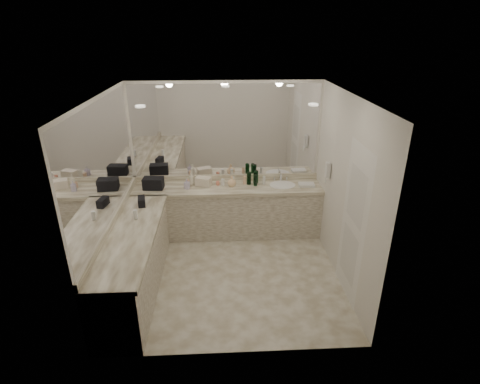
{
  "coord_description": "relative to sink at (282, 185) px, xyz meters",
  "views": [
    {
      "loc": [
        -0.08,
        -4.63,
        3.37
      ],
      "look_at": [
        0.18,
        0.4,
        1.14
      ],
      "focal_mm": 28.0,
      "sensor_mm": 36.0,
      "label": 1
    }
  ],
  "objects": [
    {
      "name": "green_bottle_1",
      "position": [
        -0.44,
        0.13,
        0.11
      ],
      "size": [
        0.07,
        0.07,
        0.22
      ],
      "primitive_type": "cylinder",
      "color": "#0C4A1A",
      "rests_on": "vanity_back_top"
    },
    {
      "name": "black_toiletry_bag",
      "position": [
        -2.17,
        -0.04,
        0.1
      ],
      "size": [
        0.34,
        0.23,
        0.19
      ],
      "primitive_type": "cube",
      "rotation": [
        0.0,
        0.0,
        -0.08
      ],
      "color": "black",
      "rests_on": "vanity_back_top"
    },
    {
      "name": "amenity_bottle_5",
      "position": [
        -0.85,
        0.1,
        0.07
      ],
      "size": [
        0.06,
        0.06,
        0.13
      ],
      "primitive_type": "cylinder",
      "color": "white",
      "rests_on": "vanity_back_top"
    },
    {
      "name": "soap_bottle_c",
      "position": [
        -0.86,
        -0.0,
        0.1
      ],
      "size": [
        0.19,
        0.19,
        0.19
      ],
      "primitive_type": "imported",
      "rotation": [
        0.0,
        0.0,
        -0.38
      ],
      "color": "beige",
      "rests_on": "vanity_back_top"
    },
    {
      "name": "amenity_bottle_0",
      "position": [
        -1.1,
        0.06,
        0.04
      ],
      "size": [
        0.06,
        0.06,
        0.07
      ],
      "primitive_type": "cylinder",
      "color": "#E57F66",
      "rests_on": "vanity_back_top"
    },
    {
      "name": "lotion_left",
      "position": [
        -2.25,
        -1.11,
        0.07
      ],
      "size": [
        0.06,
        0.06,
        0.13
      ],
      "primitive_type": "cylinder",
      "color": "white",
      "rests_on": "vanity_left_top"
    },
    {
      "name": "backsplash_left",
      "position": [
        -2.53,
        -1.2,
        0.05
      ],
      "size": [
        0.04,
        3.0,
        0.1
      ],
      "primitive_type": "cube",
      "color": "silver",
      "rests_on": "vanity_left_top"
    },
    {
      "name": "door",
      "position": [
        0.64,
        -1.7,
        0.16
      ],
      "size": [
        0.02,
        0.82,
        2.1
      ],
      "primitive_type": "cube",
      "color": "white",
      "rests_on": "wall_right"
    },
    {
      "name": "soap_bottle_b",
      "position": [
        -1.61,
        -0.07,
        0.09
      ],
      "size": [
        0.1,
        0.1,
        0.17
      ],
      "primitive_type": "imported",
      "rotation": [
        0.0,
        0.0,
        -0.28
      ],
      "color": "silver",
      "rests_on": "vanity_back_top"
    },
    {
      "name": "vanity_left_base",
      "position": [
        -2.25,
        -1.5,
        -0.48
      ],
      "size": [
        0.6,
        2.4,
        0.84
      ],
      "primitive_type": "cube",
      "color": "beige",
      "rests_on": "floor"
    },
    {
      "name": "faucet",
      "position": [
        0.0,
        0.21,
        0.07
      ],
      "size": [
        0.24,
        0.16,
        0.14
      ],
      "primitive_type": "cube",
      "color": "silver",
      "rests_on": "vanity_back_top"
    },
    {
      "name": "mirror_back",
      "position": [
        -0.95,
        0.29,
        0.88
      ],
      "size": [
        3.12,
        0.01,
        1.55
      ],
      "primitive_type": "cube",
      "color": "white",
      "rests_on": "wall_back"
    },
    {
      "name": "wall_back",
      "position": [
        -0.95,
        0.3,
        0.41
      ],
      "size": [
        3.2,
        0.02,
        2.6
      ],
      "primitive_type": "cube",
      "color": "silver",
      "rests_on": "floor"
    },
    {
      "name": "mirror_left",
      "position": [
        -2.54,
        -1.2,
        0.88
      ],
      "size": [
        0.01,
        2.92,
        1.55
      ],
      "primitive_type": "cube",
      "color": "white",
      "rests_on": "wall_left"
    },
    {
      "name": "hand_towel",
      "position": [
        0.4,
        -0.05,
        0.03
      ],
      "size": [
        0.27,
        0.19,
        0.04
      ],
      "primitive_type": "cube",
      "rotation": [
        0.0,
        0.0,
        -0.07
      ],
      "color": "white",
      "rests_on": "vanity_back_top"
    },
    {
      "name": "green_bottle_3",
      "position": [
        -0.45,
        0.12,
        0.1
      ],
      "size": [
        0.07,
        0.07,
        0.19
      ],
      "primitive_type": "cylinder",
      "color": "#0C4A1A",
      "rests_on": "vanity_back_top"
    },
    {
      "name": "sink",
      "position": [
        0.0,
        0.0,
        0.0
      ],
      "size": [
        0.44,
        0.44,
        0.03
      ],
      "primitive_type": "cylinder",
      "color": "white",
      "rests_on": "vanity_back_top"
    },
    {
      "name": "soap_bottle_a",
      "position": [
        -1.55,
        0.09,
        0.12
      ],
      "size": [
        0.11,
        0.11,
        0.22
      ],
      "primitive_type": "imported",
      "rotation": [
        0.0,
        0.0,
        -0.26
      ],
      "color": "white",
      "rests_on": "vanity_back_top"
    },
    {
      "name": "vanity_back_top",
      "position": [
        -0.95,
        -0.01,
        -0.03
      ],
      "size": [
        3.2,
        0.64,
        0.06
      ],
      "primitive_type": "cube",
      "color": "silver",
      "rests_on": "vanity_back_base"
    },
    {
      "name": "green_bottle_2",
      "position": [
        -0.57,
        0.11,
        0.11
      ],
      "size": [
        0.07,
        0.07,
        0.2
      ],
      "primitive_type": "cylinder",
      "color": "#0C4A1A",
      "rests_on": "vanity_back_top"
    },
    {
      "name": "amenity_bottle_1",
      "position": [
        -0.31,
        0.05,
        0.08
      ],
      "size": [
        0.05,
        0.05,
        0.14
      ],
      "primitive_type": "cylinder",
      "color": "white",
      "rests_on": "vanity_back_top"
    },
    {
      "name": "amenity_bottle_3",
      "position": [
        -1.6,
        0.09,
        0.06
      ],
      "size": [
        0.04,
        0.04,
        0.1
      ],
      "primitive_type": "cylinder",
      "color": "#E0B28C",
      "rests_on": "vanity_back_top"
    },
    {
      "name": "wall_right",
      "position": [
        0.65,
        -1.2,
        0.41
      ],
      "size": [
        0.02,
        3.0,
        2.6
      ],
      "primitive_type": "cube",
      "color": "silver",
      "rests_on": "floor"
    },
    {
      "name": "vanity_left_top",
      "position": [
        -2.24,
        -1.5,
        -0.03
      ],
      "size": [
        0.64,
        2.42,
        0.06
      ],
      "primitive_type": "cube",
      "color": "silver",
      "rests_on": "vanity_left_base"
    },
    {
      "name": "wall_phone",
      "position": [
        0.61,
        -0.5,
        0.46
      ],
      "size": [
        0.06,
        0.1,
        0.24
      ],
      "primitive_type": "cube",
      "color": "white",
      "rests_on": "wall_right"
    },
    {
      "name": "amenity_bottle_6",
      "position": [
        -0.64,
        0.08,
        0.08
      ],
      "size": [
        0.05,
        0.05,
        0.15
      ],
      "primitive_type": "cylinder",
      "color": "#E0B28C",
      "rests_on": "vanity_back_top"
    },
    {
      "name": "cream_cosmetic_case",
      "position": [
        -1.35,
        0.05,
        0.08
      ],
      "size": [
        0.29,
        0.23,
        0.15
      ],
      "primitive_type": "cube",
      "rotation": [
        0.0,
        0.0,
        -0.35
      ],
      "color": "beige",
      "rests_on": "vanity_back_top"
    },
    {
      "name": "floor",
      "position": [
        -0.95,
        -1.2,
        -0.9
      ],
      "size": [
        3.2,
        3.2,
        0.0
      ],
      "primitive_type": "plane",
      "color": "beige",
      "rests_on": "ground"
    },
    {
      "name": "amenity_bottle_2",
      "position": [
        -1.59,
        0.02,
        0.05
      ],
      "size": [
        0.05,
        0.05,
        0.09
      ],
      "primitive_type": "cylinder",
      "color": "#E0B28C",
      "rests_on": "vanity_back_top"
    },
    {
      "name": "green_bottle_0",
      "position": [
        -0.46,
        0.0,
        0.1
      ],
      "size": [
        0.06,
        0.06,
        0.19
      ],
      "primitive_type": "cylinder",
      "color": "#0C4A1A",
      "rests_on": "vanity_back_top"
    },
    {
      "name": "amenity_bottle_4",
      "position": [
        -1.02,
        0.05,
        0.06
      ],
      "size": [
        0.06,
        0.06,
        0.11
      ],
      "primitive_type": "cylinder",
      "color": "white",
      "rests_on": "vanity_back_top"
    },
    {
      "name": "wall_left",
      "position": [
        -2.55,
        -1.2,
        0.41
      ],
      "size": [
        0.02,
        3.0,
        2.6
      ],
      "primitive_type": "cube",
      "color": "silver",
      "rests_on": "floor"
    },
    {
      "name": "ceiling",
      "position": [
        -0.95,
        -1.2,
        1.71
      ],
      "size": [
        3.2,
        3.2,
        0.0
      ],
      "primitive_type": "plane",
      "color": "white",
      "rests_on": "floor"
    },
    {
      "name": "vanity_back_base",
      "position": [
        -0.95,
        0.0,
        -0.48
      ],
      "size": [
        3.2,
        0.6,
        0.84
      ],
      "primitive_type": "cube",
      "color": "beige",
      "rests_on": "floor"
    },
    {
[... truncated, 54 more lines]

